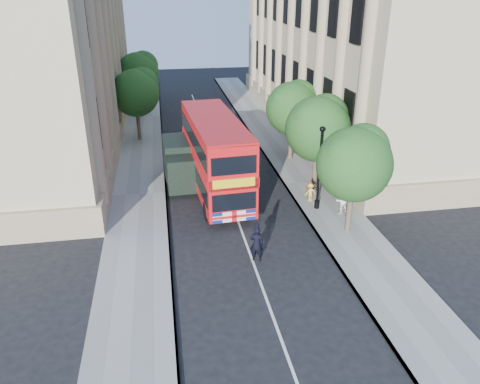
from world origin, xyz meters
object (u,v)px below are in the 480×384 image
police_constable (257,244)px  woman_pedestrian (341,200)px  box_van (181,164)px  double_decker_bus (215,154)px  lamp_post (319,172)px

police_constable → woman_pedestrian: (5.99, 4.13, -0.00)m
box_van → police_constable: (3.10, -10.41, -0.53)m
double_decker_bus → woman_pedestrian: size_ratio=6.64×
lamp_post → police_constable: size_ratio=2.75×
lamp_post → box_van: lamp_post is taller
woman_pedestrian → police_constable: bearing=16.9°
lamp_post → double_decker_bus: 6.80m
double_decker_bus → woman_pedestrian: bearing=-36.8°
police_constable → lamp_post: bearing=-115.0°
box_van → police_constable: 10.87m
box_van → woman_pedestrian: box_van is taller
box_van → police_constable: box_van is taller
lamp_post → woman_pedestrian: (1.20, -0.87, -1.57)m
police_constable → woman_pedestrian: police_constable is taller
lamp_post → double_decker_bus: bearing=147.7°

